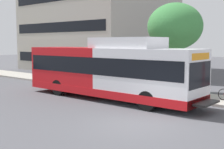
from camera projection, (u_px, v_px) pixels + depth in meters
ground_plane at (25, 100)px, 17.38m from camera, size 120.00×120.00×0.00m
sidewalk_curb at (126, 89)px, 21.39m from camera, size 3.00×56.00×0.14m
transit_bus at (108, 71)px, 17.69m from camera, size 2.58×12.25×3.65m
street_tree_near_stop at (175, 27)px, 19.54m from camera, size 3.60×3.60×5.81m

